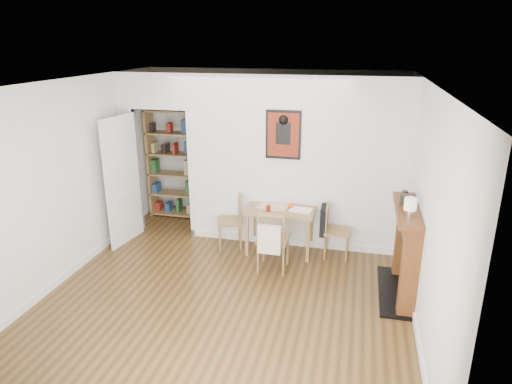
% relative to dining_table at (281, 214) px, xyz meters
% --- Properties ---
extents(ground, '(5.20, 5.20, 0.00)m').
position_rel_dining_table_xyz_m(ground, '(-0.42, -1.10, -0.60)').
color(ground, brown).
rests_on(ground, ground).
extents(room_shell, '(5.20, 5.20, 5.20)m').
position_rel_dining_table_xyz_m(room_shell, '(-0.32, 0.24, 0.69)').
color(room_shell, white).
rests_on(room_shell, ground).
extents(dining_table, '(1.01, 0.64, 0.69)m').
position_rel_dining_table_xyz_m(dining_table, '(0.00, 0.00, 0.00)').
color(dining_table, '#9F774A').
rests_on(dining_table, ground).
extents(chair_left, '(0.52, 0.52, 0.82)m').
position_rel_dining_table_xyz_m(chair_left, '(-0.79, 0.00, -0.19)').
color(chair_left, olive).
rests_on(chair_left, ground).
extents(chair_right, '(0.46, 0.41, 0.80)m').
position_rel_dining_table_xyz_m(chair_right, '(0.82, -0.00, -0.19)').
color(chair_right, olive).
rests_on(chair_right, ground).
extents(chair_front, '(0.46, 0.52, 0.91)m').
position_rel_dining_table_xyz_m(chair_front, '(0.00, -0.60, -0.14)').
color(chair_front, olive).
rests_on(chair_front, ground).
extents(bookshelf, '(0.82, 0.33, 1.95)m').
position_rel_dining_table_xyz_m(bookshelf, '(-2.17, 1.07, 0.36)').
color(bookshelf, '#9F774A').
rests_on(bookshelf, ground).
extents(fireplace, '(0.45, 1.25, 1.16)m').
position_rel_dining_table_xyz_m(fireplace, '(1.74, -0.85, 0.01)').
color(fireplace, brown).
rests_on(fireplace, ground).
extents(red_glass, '(0.07, 0.07, 0.09)m').
position_rel_dining_table_xyz_m(red_glass, '(-0.16, -0.14, 0.13)').
color(red_glass, maroon).
rests_on(red_glass, dining_table).
extents(orange_fruit, '(0.08, 0.08, 0.08)m').
position_rel_dining_table_xyz_m(orange_fruit, '(0.14, 0.07, 0.12)').
color(orange_fruit, '#EE510C').
rests_on(orange_fruit, dining_table).
extents(placemat, '(0.48, 0.39, 0.00)m').
position_rel_dining_table_xyz_m(placemat, '(-0.13, 0.07, 0.08)').
color(placemat, beige).
rests_on(placemat, dining_table).
extents(notebook, '(0.34, 0.27, 0.02)m').
position_rel_dining_table_xyz_m(notebook, '(0.30, -0.00, 0.09)').
color(notebook, white).
rests_on(notebook, dining_table).
extents(mantel_lamp, '(0.14, 0.14, 0.22)m').
position_rel_dining_table_xyz_m(mantel_lamp, '(1.68, -1.14, 0.69)').
color(mantel_lamp, silver).
rests_on(mantel_lamp, fireplace).
extents(ceramic_jar_a, '(0.11, 0.11, 0.13)m').
position_rel_dining_table_xyz_m(ceramic_jar_a, '(1.65, -0.75, 0.62)').
color(ceramic_jar_a, black).
rests_on(ceramic_jar_a, fireplace).
extents(ceramic_jar_b, '(0.08, 0.08, 0.10)m').
position_rel_dining_table_xyz_m(ceramic_jar_b, '(1.67, -0.51, 0.61)').
color(ceramic_jar_b, black).
rests_on(ceramic_jar_b, fireplace).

